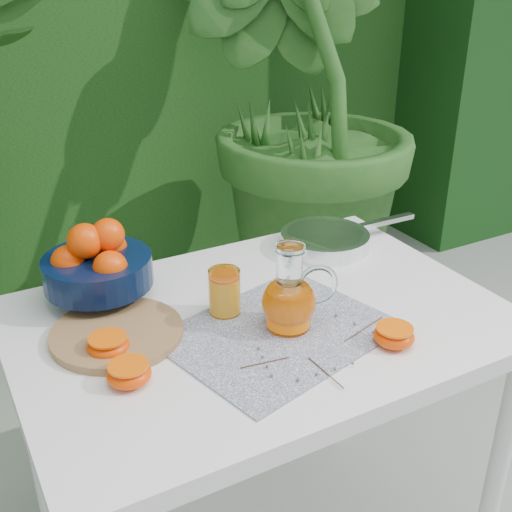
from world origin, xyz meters
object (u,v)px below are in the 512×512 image
saute_pan (326,239)px  fruit_bowl (97,264)px  white_table (260,349)px  juice_pitcher (290,299)px  cutting_board (117,333)px

saute_pan → fruit_bowl: bearing=178.1°
fruit_bowl → saute_pan: 0.58m
white_table → fruit_bowl: size_ratio=3.57×
fruit_bowl → saute_pan: (0.58, -0.02, -0.06)m
fruit_bowl → juice_pitcher: bearing=-45.0°
white_table → saute_pan: (0.31, 0.21, 0.10)m
white_table → juice_pitcher: bearing=-67.2°
white_table → juice_pitcher: (0.03, -0.07, 0.15)m
juice_pitcher → cutting_board: bearing=156.9°
saute_pan → cutting_board: bearing=-166.1°
white_table → saute_pan: 0.39m
cutting_board → juice_pitcher: bearing=-23.1°
cutting_board → fruit_bowl: (0.01, 0.17, 0.08)m
cutting_board → juice_pitcher: size_ratio=1.45×
white_table → juice_pitcher: 0.16m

